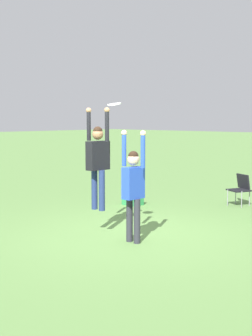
{
  "coord_description": "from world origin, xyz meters",
  "views": [
    {
      "loc": [
        6.06,
        -6.41,
        2.25
      ],
      "look_at": [
        0.0,
        0.05,
        1.3
      ],
      "focal_mm": 50.0,
      "sensor_mm": 36.0,
      "label": 1
    }
  ],
  "objects": [
    {
      "name": "camping_chair_1",
      "position": [
        0.07,
        4.29,
        0.48
      ],
      "size": [
        0.62,
        0.67,
        0.8
      ],
      "rotation": [
        0.0,
        0.0,
        2.72
      ],
      "color": "gray",
      "rests_on": "ground_plane"
    },
    {
      "name": "ground_plane",
      "position": [
        0.0,
        0.0,
        0.0
      ],
      "size": [
        120.0,
        120.0,
        0.0
      ],
      "primitive_type": "plane",
      "color": "#608C47"
    },
    {
      "name": "person_defending",
      "position": [
        0.48,
        -0.27,
        1.07
      ],
      "size": [
        0.56,
        0.41,
        2.03
      ],
      "rotation": [
        0.0,
        0.0,
        -1.6
      ],
      "color": "#2D2D38",
      "rests_on": "ground_plane"
    },
    {
      "name": "cooler_box",
      "position": [
        -2.01,
        2.45,
        0.17
      ],
      "size": [
        0.47,
        0.36,
        0.33
      ],
      "color": "#2D8C4C",
      "rests_on": "ground_plane"
    },
    {
      "name": "frisbee",
      "position": [
        0.13,
        -0.39,
        2.5
      ],
      "size": [
        0.25,
        0.25,
        0.07
      ],
      "color": "white"
    },
    {
      "name": "person_jumping",
      "position": [
        -0.47,
        -0.24,
        1.51
      ],
      "size": [
        0.61,
        0.46,
        1.98
      ],
      "rotation": [
        0.0,
        0.0,
        1.54
      ],
      "color": "navy",
      "rests_on": "ground_plane"
    }
  ]
}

